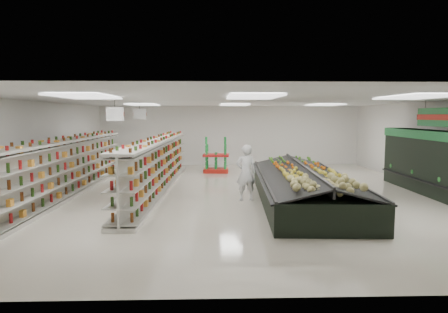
{
  "coord_description": "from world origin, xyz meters",
  "views": [
    {
      "loc": [
        -1.0,
        -13.69,
        2.73
      ],
      "look_at": [
        -0.55,
        0.9,
        1.2
      ],
      "focal_mm": 32.0,
      "sensor_mm": 36.0,
      "label": 1
    }
  ],
  "objects_px": {
    "produce_island": "(303,185)",
    "shopper_main": "(246,173)",
    "soda_endcap": "(216,157)",
    "gondola_center": "(158,167)",
    "gondola_left": "(65,170)",
    "shopper_background": "(154,163)"
  },
  "relations": [
    {
      "from": "gondola_left",
      "to": "shopper_background",
      "type": "bearing_deg",
      "value": 49.97
    },
    {
      "from": "produce_island",
      "to": "soda_endcap",
      "type": "height_order",
      "value": "soda_endcap"
    },
    {
      "from": "gondola_left",
      "to": "shopper_background",
      "type": "xyz_separation_m",
      "value": [
        2.56,
        2.93,
        -0.12
      ]
    },
    {
      "from": "gondola_left",
      "to": "soda_endcap",
      "type": "distance_m",
      "value": 7.42
    },
    {
      "from": "produce_island",
      "to": "soda_endcap",
      "type": "xyz_separation_m",
      "value": [
        -2.68,
        6.41,
        0.23
      ]
    },
    {
      "from": "gondola_left",
      "to": "shopper_main",
      "type": "xyz_separation_m",
      "value": [
        6.0,
        -0.83,
        0.02
      ]
    },
    {
      "from": "gondola_center",
      "to": "produce_island",
      "type": "bearing_deg",
      "value": -20.4
    },
    {
      "from": "gondola_center",
      "to": "shopper_background",
      "type": "bearing_deg",
      "value": 104.16
    },
    {
      "from": "produce_island",
      "to": "shopper_main",
      "type": "relative_size",
      "value": 4.37
    },
    {
      "from": "gondola_center",
      "to": "shopper_main",
      "type": "distance_m",
      "value": 3.53
    },
    {
      "from": "produce_island",
      "to": "shopper_background",
      "type": "xyz_separation_m",
      "value": [
        -5.24,
        3.96,
        0.23
      ]
    },
    {
      "from": "gondola_center",
      "to": "produce_island",
      "type": "relative_size",
      "value": 1.36
    },
    {
      "from": "produce_island",
      "to": "gondola_left",
      "type": "bearing_deg",
      "value": 172.45
    },
    {
      "from": "produce_island",
      "to": "shopper_main",
      "type": "xyz_separation_m",
      "value": [
        -1.8,
        0.21,
        0.37
      ]
    },
    {
      "from": "produce_island",
      "to": "shopper_background",
      "type": "distance_m",
      "value": 6.57
    },
    {
      "from": "soda_endcap",
      "to": "shopper_background",
      "type": "xyz_separation_m",
      "value": [
        -2.56,
        -2.45,
        0.0
      ]
    },
    {
      "from": "gondola_left",
      "to": "shopper_background",
      "type": "height_order",
      "value": "gondola_left"
    },
    {
      "from": "gondola_left",
      "to": "shopper_main",
      "type": "relative_size",
      "value": 6.14
    },
    {
      "from": "gondola_center",
      "to": "shopper_background",
      "type": "xyz_separation_m",
      "value": [
        -0.41,
        1.94,
        -0.09
      ]
    },
    {
      "from": "gondola_left",
      "to": "produce_island",
      "type": "relative_size",
      "value": 1.41
    },
    {
      "from": "shopper_main",
      "to": "shopper_background",
      "type": "distance_m",
      "value": 5.09
    },
    {
      "from": "soda_endcap",
      "to": "shopper_main",
      "type": "relative_size",
      "value": 0.87
    }
  ]
}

